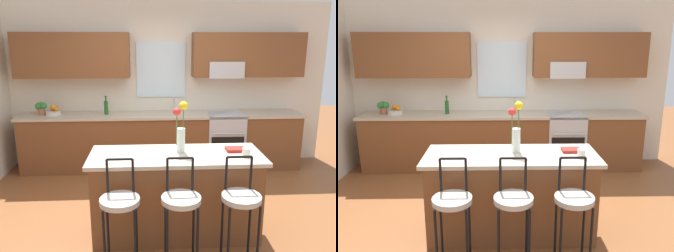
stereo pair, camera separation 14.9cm
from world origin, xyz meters
TOP-DOWN VIEW (x-y plane):
  - ground_plane at (0.00, 0.00)m, footprint 14.00×14.00m
  - back_wall_assembly at (0.02, 1.98)m, footprint 5.60×0.50m
  - counter_run at (0.00, 1.70)m, footprint 4.56×0.64m
  - sink_faucet at (0.21, 1.84)m, footprint 0.02×0.13m
  - oven_range at (1.03, 1.68)m, footprint 0.60×0.64m
  - kitchen_island at (0.07, -0.34)m, footprint 1.81×0.70m
  - bar_stool_near at (-0.48, -0.90)m, footprint 0.36×0.36m
  - bar_stool_middle at (0.07, -0.90)m, footprint 0.36×0.36m
  - bar_stool_far at (0.62, -0.90)m, footprint 0.36×0.36m
  - flower_vase at (0.12, -0.27)m, footprint 0.15×0.09m
  - mug_ceramic at (0.78, -0.46)m, footprint 0.08×0.08m
  - cookbook at (0.71, -0.26)m, footprint 0.20×0.15m
  - fruit_bowl_oranges at (-1.73, 1.70)m, footprint 0.24×0.24m
  - bottle_olive_oil at (-0.89, 1.70)m, footprint 0.06×0.06m
  - potted_plant_small at (-1.92, 1.70)m, footprint 0.19×0.13m

SIDE VIEW (x-z plane):
  - ground_plane at x=0.00m, z-range 0.00..0.00m
  - oven_range at x=1.03m, z-range 0.00..0.92m
  - kitchen_island at x=0.07m, z-range 0.00..0.92m
  - counter_run at x=0.00m, z-range 0.01..0.93m
  - bar_stool_near at x=-0.48m, z-range 0.11..1.16m
  - bar_stool_middle at x=0.07m, z-range 0.11..1.16m
  - bar_stool_far at x=0.62m, z-range 0.11..1.16m
  - cookbook at x=0.71m, z-range 0.92..0.95m
  - mug_ceramic at x=0.78m, z-range 0.92..1.01m
  - fruit_bowl_oranges at x=-1.73m, z-range 0.89..1.05m
  - bottle_olive_oil at x=-0.89m, z-range 0.89..1.18m
  - potted_plant_small at x=-1.92m, z-range 0.94..1.15m
  - sink_faucet at x=0.21m, z-range 0.95..1.18m
  - flower_vase at x=0.12m, z-range 0.91..1.45m
  - back_wall_assembly at x=0.02m, z-range 0.16..2.86m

